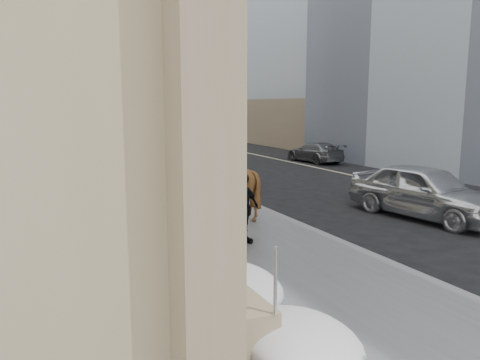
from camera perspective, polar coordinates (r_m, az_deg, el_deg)
name	(u,v)px	position (r m, az deg, el deg)	size (l,w,h in m)	color
ground	(306,298)	(9.07, 8.06, -14.06)	(140.00, 140.00, 0.00)	black
sidewalk	(161,198)	(17.91, -9.67, -2.21)	(5.00, 80.00, 0.12)	#545457
curb	(224,193)	(18.76, -1.93, -1.57)	(0.24, 80.00, 0.12)	slate
lane_line	(378,181)	(22.99, 16.44, -0.08)	(0.15, 70.00, 0.01)	#BFB78C
far_podium	(456,135)	(26.35, 24.85, 4.96)	(2.00, 80.00, 4.00)	#847455
bg_building_mid	(85,24)	(68.30, -18.42, 17.56)	(30.00, 12.00, 28.00)	slate
bg_building_far	(5,60)	(79.22, -26.73, 12.93)	(24.00, 12.00, 20.00)	gray
streetlight_mid	(192,82)	(22.22, -5.86, 11.79)	(1.71, 0.24, 8.00)	#2D2D30
streetlight_far	(114,92)	(41.61, -15.15, 10.31)	(1.71, 0.24, 8.00)	#2D2D30
traffic_signal	(139,97)	(29.71, -12.26, 9.86)	(4.10, 0.22, 6.00)	#2D2D30
snow_bank	(133,200)	(15.70, -12.86, -2.40)	(1.70, 18.10, 0.76)	silver
mounted_horse_left	(207,203)	(11.05, -3.99, -2.86)	(2.13, 2.84, 2.75)	#57341A
mounted_horse_right	(225,181)	(14.33, -1.86, -0.09)	(1.77, 1.96, 2.69)	#513217
pedestrian	(242,209)	(11.63, 0.29, -3.50)	(1.04, 0.43, 1.78)	black
car_silver	(425,191)	(15.90, 21.58, -1.26)	(2.02, 5.02, 1.71)	silver
car_grey	(315,152)	(29.49, 9.11, 3.37)	(1.73, 4.26, 1.24)	#585C60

